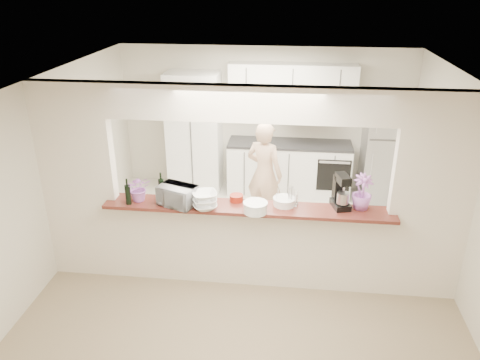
% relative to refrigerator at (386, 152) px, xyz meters
% --- Properties ---
extents(floor, '(6.00, 6.00, 0.00)m').
position_rel_refrigerator_xyz_m(floor, '(-2.05, -2.65, -0.85)').
color(floor, tan).
rests_on(floor, ground).
extents(tile_overlay, '(5.00, 2.90, 0.01)m').
position_rel_refrigerator_xyz_m(tile_overlay, '(-2.05, -1.10, -0.84)').
color(tile_overlay, beige).
rests_on(tile_overlay, floor).
extents(partition, '(5.00, 0.15, 2.50)m').
position_rel_refrigerator_xyz_m(partition, '(-2.05, -2.65, 0.63)').
color(partition, white).
rests_on(partition, floor).
extents(bar_counter, '(3.40, 0.38, 1.09)m').
position_rel_refrigerator_xyz_m(bar_counter, '(-2.05, -2.65, -0.27)').
color(bar_counter, white).
rests_on(bar_counter, floor).
extents(kitchen_cabinets, '(3.15, 0.62, 2.25)m').
position_rel_refrigerator_xyz_m(kitchen_cabinets, '(-2.24, 0.07, 0.12)').
color(kitchen_cabinets, white).
rests_on(kitchen_cabinets, floor).
extents(refrigerator, '(0.75, 0.70, 1.70)m').
position_rel_refrigerator_xyz_m(refrigerator, '(0.00, 0.00, 0.00)').
color(refrigerator, '#ACACB1').
rests_on(refrigerator, floor).
extents(flower_left, '(0.35, 0.32, 0.32)m').
position_rel_refrigerator_xyz_m(flower_left, '(-3.35, -2.69, 0.40)').
color(flower_left, pink).
rests_on(flower_left, bar_counter).
extents(wine_bottle_a, '(0.07, 0.07, 0.34)m').
position_rel_refrigerator_xyz_m(wine_bottle_a, '(-3.10, -2.61, 0.37)').
color(wine_bottle_a, black).
rests_on(wine_bottle_a, bar_counter).
extents(wine_bottle_b, '(0.06, 0.06, 0.32)m').
position_rel_refrigerator_xyz_m(wine_bottle_b, '(-3.45, -2.80, 0.37)').
color(wine_bottle_b, black).
rests_on(wine_bottle_b, bar_counter).
extents(toaster_oven, '(0.50, 0.42, 0.24)m').
position_rel_refrigerator_xyz_m(toaster_oven, '(-2.87, -2.75, 0.36)').
color(toaster_oven, '#A5A5A9').
rests_on(toaster_oven, bar_counter).
extents(serving_bowls, '(0.35, 0.35, 0.21)m').
position_rel_refrigerator_xyz_m(serving_bowls, '(-2.53, -2.82, 0.34)').
color(serving_bowls, white).
rests_on(serving_bowls, bar_counter).
extents(plate_stack_a, '(0.28, 0.28, 0.13)m').
position_rel_refrigerator_xyz_m(plate_stack_a, '(-1.95, -2.84, 0.30)').
color(plate_stack_a, white).
rests_on(plate_stack_a, bar_counter).
extents(plate_stack_b, '(0.26, 0.26, 0.09)m').
position_rel_refrigerator_xyz_m(plate_stack_b, '(-1.63, -2.62, 0.29)').
color(plate_stack_b, white).
rests_on(plate_stack_b, bar_counter).
extents(red_bowl, '(0.16, 0.16, 0.08)m').
position_rel_refrigerator_xyz_m(red_bowl, '(-2.20, -2.57, 0.28)').
color(red_bowl, maroon).
rests_on(red_bowl, bar_counter).
extents(tan_bowl, '(0.16, 0.16, 0.08)m').
position_rel_refrigerator_xyz_m(tan_bowl, '(-2.00, -2.68, 0.28)').
color(tan_bowl, tan).
rests_on(tan_bowl, bar_counter).
extents(utensil_caddy, '(0.27, 0.18, 0.24)m').
position_rel_refrigerator_xyz_m(utensil_caddy, '(-1.60, -2.60, 0.34)').
color(utensil_caddy, silver).
rests_on(utensil_caddy, bar_counter).
extents(stand_mixer, '(0.24, 0.31, 0.41)m').
position_rel_refrigerator_xyz_m(stand_mixer, '(-0.98, -2.59, 0.42)').
color(stand_mixer, black).
rests_on(stand_mixer, bar_counter).
extents(flower_right, '(0.29, 0.29, 0.42)m').
position_rel_refrigerator_xyz_m(flower_right, '(-0.75, -2.60, 0.45)').
color(flower_right, '#C168BA').
rests_on(flower_right, bar_counter).
extents(person, '(0.70, 0.61, 1.62)m').
position_rel_refrigerator_xyz_m(person, '(-1.96, -1.06, -0.04)').
color(person, '#D9AE8D').
rests_on(person, floor).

